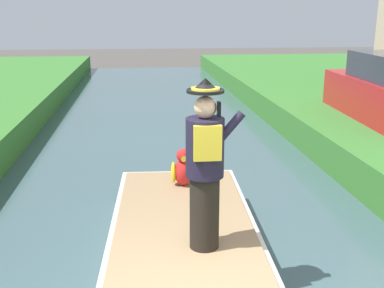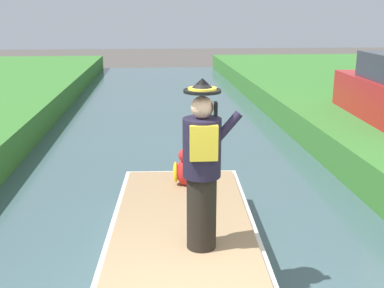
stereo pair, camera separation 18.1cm
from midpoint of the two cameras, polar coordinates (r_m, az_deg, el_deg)
name	(u,v)px [view 2 (the right image)]	position (r m, az deg, el deg)	size (l,w,h in m)	color
boat	(183,246)	(5.90, -0.21, -12.40)	(2.01, 4.29, 0.61)	silver
person_pirate	(202,167)	(4.87, 2.33, -2.78)	(0.61, 0.42, 1.85)	black
parrot_plush	(185,169)	(6.90, -0.09, -3.10)	(0.36, 0.35, 0.57)	red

